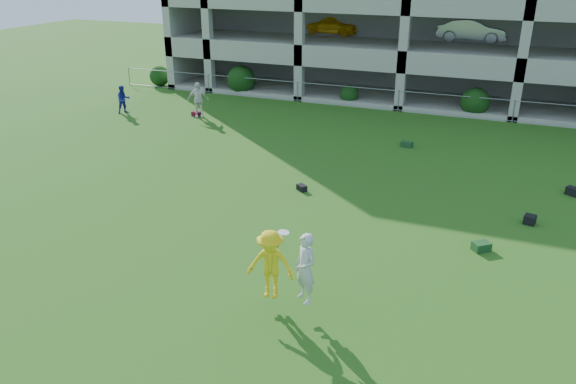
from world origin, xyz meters
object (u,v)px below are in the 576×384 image
at_px(bystander_b, 198,100).
at_px(crate_d, 530,220).
at_px(frisbee_contest, 279,265).
at_px(bystander_a, 123,99).

bearing_deg(bystander_b, crate_d, -54.61).
distance_m(bystander_b, frisbee_contest, 18.29).
bearing_deg(crate_d, bystander_b, 156.26).
xyz_separation_m(bystander_a, frisbee_contest, (15.09, -13.94, 0.48)).
xyz_separation_m(bystander_b, frisbee_contest, (10.85, -14.72, 0.29)).
height_order(bystander_b, frisbee_contest, frisbee_contest).
xyz_separation_m(bystander_b, crate_d, (16.60, -7.30, -0.79)).
bearing_deg(frisbee_contest, bystander_b, 126.38).
bearing_deg(bystander_b, bystander_a, 159.63).
distance_m(bystander_a, bystander_b, 4.32).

